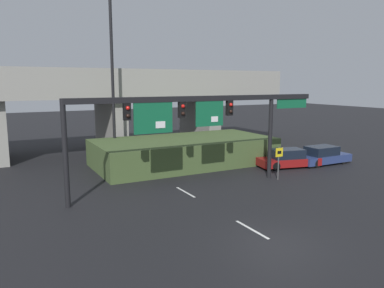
# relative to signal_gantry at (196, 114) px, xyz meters

# --- Properties ---
(ground_plane) EXTENTS (160.00, 160.00, 0.00)m
(ground_plane) POSITION_rel_signal_gantry_xyz_m (-0.98, -8.65, -4.68)
(ground_plane) COLOR black
(lane_markings) EXTENTS (0.14, 22.16, 0.01)m
(lane_markings) POSITION_rel_signal_gantry_xyz_m (-0.98, 2.85, -4.68)
(lane_markings) COLOR silver
(lane_markings) RESTS_ON ground
(signal_gantry) EXTENTS (16.89, 0.44, 5.74)m
(signal_gantry) POSITION_rel_signal_gantry_xyz_m (0.00, 0.00, 0.00)
(signal_gantry) COLOR black
(signal_gantry) RESTS_ON ground
(speed_limit_sign) EXTENTS (0.60, 0.11, 2.26)m
(speed_limit_sign) POSITION_rel_signal_gantry_xyz_m (5.89, -0.81, -3.20)
(speed_limit_sign) COLOR #4C4C4C
(speed_limit_sign) RESTS_ON ground
(highway_light_pole_near) EXTENTS (0.70, 0.36, 16.76)m
(highway_light_pole_near) POSITION_rel_signal_gantry_xyz_m (-2.31, 9.69, 4.08)
(highway_light_pole_near) COLOR black
(highway_light_pole_near) RESTS_ON ground
(overpass_bridge) EXTENTS (34.47, 8.47, 7.73)m
(overpass_bridge) POSITION_rel_signal_gantry_xyz_m (-0.98, 15.45, 0.57)
(overpass_bridge) COLOR gray
(overpass_bridge) RESTS_ON ground
(grass_embankment) EXTENTS (14.13, 7.00, 2.08)m
(grass_embankment) POSITION_rel_signal_gantry_xyz_m (2.52, 6.69, -3.64)
(grass_embankment) COLOR #42562D
(grass_embankment) RESTS_ON ground
(parked_sedan_near_right) EXTENTS (5.06, 2.76, 1.45)m
(parked_sedan_near_right) POSITION_rel_signal_gantry_xyz_m (9.15, 1.85, -4.01)
(parked_sedan_near_right) COLOR maroon
(parked_sedan_near_right) RESTS_ON ground
(parked_sedan_mid_right) EXTENTS (4.72, 1.82, 1.47)m
(parked_sedan_mid_right) POSITION_rel_signal_gantry_xyz_m (12.45, 1.44, -4.00)
(parked_sedan_mid_right) COLOR navy
(parked_sedan_mid_right) RESTS_ON ground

